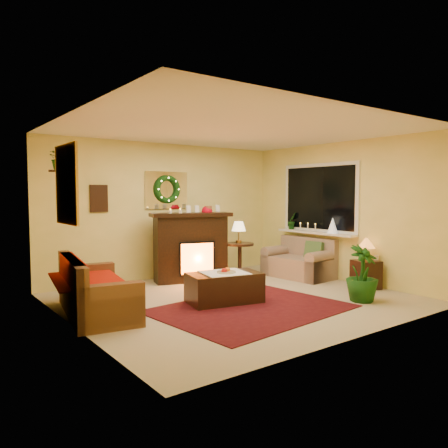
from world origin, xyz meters
TOP-DOWN VIEW (x-y plane):
  - floor at (0.00, 0.00)m, footprint 5.00×5.00m
  - ceiling at (0.00, 0.00)m, footprint 5.00×5.00m
  - wall_back at (0.00, 2.25)m, footprint 5.00×5.00m
  - wall_front at (0.00, -2.25)m, footprint 5.00×5.00m
  - wall_left at (-2.50, 0.00)m, footprint 4.50×4.50m
  - wall_right at (2.50, 0.00)m, footprint 4.50×4.50m
  - area_rug at (-0.21, -0.59)m, footprint 2.80×2.22m
  - sofa at (-2.04, 0.49)m, footprint 1.09×1.93m
  - red_throw at (-2.13, 0.66)m, footprint 0.87×1.42m
  - fireplace at (0.16, 1.61)m, footprint 1.39×0.76m
  - poinsettia at (0.53, 1.62)m, footprint 0.21×0.21m
  - mantel_candle_a at (-0.26, 1.62)m, footprint 0.06×0.06m
  - mantel_candle_b at (-0.09, 1.56)m, footprint 0.06×0.06m
  - mantel_mirror at (0.00, 2.23)m, footprint 0.92×0.02m
  - wreath at (0.00, 2.19)m, footprint 0.55×0.11m
  - wall_art at (-1.35, 2.23)m, footprint 0.32×0.03m
  - gold_mirror at (-2.48, 0.30)m, footprint 0.03×0.84m
  - hanging_plant at (-2.34, 1.05)m, footprint 0.33×0.28m
  - loveseat at (2.06, 0.69)m, footprint 0.88×1.38m
  - window_frame at (2.48, 0.55)m, footprint 0.03×1.86m
  - window_glass at (2.47, 0.55)m, footprint 0.02×1.70m
  - window_sill at (2.38, 0.55)m, footprint 0.22×1.86m
  - mini_tree at (2.35, 0.10)m, footprint 0.20×0.20m
  - sill_plant at (2.41, 1.22)m, footprint 0.25×0.20m
  - side_table_round at (1.02, 1.23)m, footprint 0.70×0.70m
  - lamp_cream at (1.03, 1.27)m, footprint 0.27×0.27m
  - end_table_square at (2.26, -0.72)m, footprint 0.50×0.50m
  - lamp_tiffany at (2.28, -0.69)m, footprint 0.30×0.30m
  - coffee_table at (-0.31, -0.07)m, footprint 1.17×0.80m
  - fruit_bowl at (-0.30, -0.11)m, footprint 0.28×0.28m
  - floor_palm at (1.43, -1.24)m, footprint 1.54×1.54m

SIDE VIEW (x-z plane):
  - floor at x=0.00m, z-range 0.00..0.00m
  - area_rug at x=-0.21m, z-range 0.00..0.01m
  - coffee_table at x=-0.31m, z-range -0.02..0.44m
  - end_table_square at x=2.26m, z-range 0.03..0.51m
  - side_table_round at x=1.02m, z-range -0.02..0.67m
  - loveseat at x=2.06m, z-range 0.04..0.80m
  - sofa at x=-2.04m, z-range 0.04..0.82m
  - floor_palm at x=1.43m, z-range -0.83..1.73m
  - fruit_bowl at x=-0.30m, z-range 0.42..0.48m
  - red_throw at x=-2.13m, z-range 0.44..0.47m
  - fireplace at x=0.16m, z-range -0.06..1.16m
  - lamp_tiffany at x=2.28m, z-range 0.52..0.97m
  - window_sill at x=2.38m, z-range 0.85..0.89m
  - lamp_cream at x=1.03m, z-range 0.67..1.09m
  - mini_tree at x=2.35m, z-range 0.89..1.19m
  - sill_plant at x=2.41m, z-range 0.85..1.32m
  - mantel_candle_a at x=-0.26m, z-range 1.17..1.35m
  - mantel_candle_b at x=-0.09m, z-range 1.17..1.35m
  - wall_back at x=0.00m, z-range 1.30..1.30m
  - wall_front at x=0.00m, z-range 1.30..1.30m
  - wall_left at x=-2.50m, z-range 1.30..1.30m
  - wall_right at x=2.50m, z-range 1.30..1.30m
  - poinsettia at x=0.53m, z-range 1.20..1.40m
  - wall_art at x=-1.35m, z-range 1.31..1.79m
  - window_frame at x=2.48m, z-range 0.87..2.23m
  - window_glass at x=2.47m, z-range 0.94..2.16m
  - mantel_mirror at x=0.00m, z-range 1.34..2.06m
  - wreath at x=0.00m, z-range 1.44..2.00m
  - gold_mirror at x=-2.48m, z-range 1.25..2.25m
  - hanging_plant at x=-2.34m, z-range 1.79..2.15m
  - ceiling at x=0.00m, z-range 2.60..2.60m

